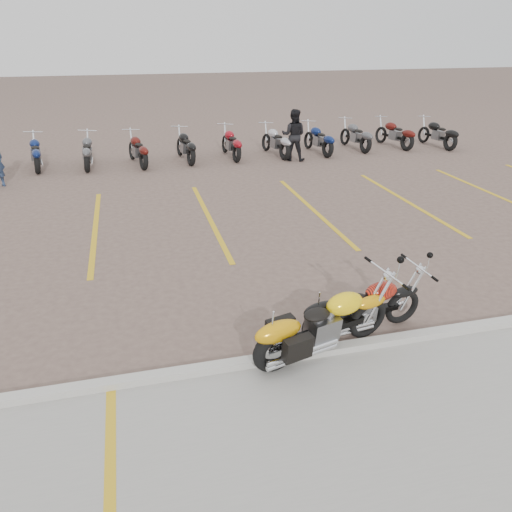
{
  "coord_description": "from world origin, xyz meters",
  "views": [
    {
      "loc": [
        -1.78,
        -7.47,
        4.21
      ],
      "look_at": [
        0.13,
        -0.06,
        0.75
      ],
      "focal_mm": 35.0,
      "sensor_mm": 36.0,
      "label": 1
    }
  ],
  "objects": [
    {
      "name": "ground",
      "position": [
        0.0,
        0.0,
        0.0
      ],
      "size": [
        100.0,
        100.0,
        0.0
      ],
      "primitive_type": "plane",
      "color": "#725C51",
      "rests_on": "ground"
    },
    {
      "name": "curb",
      "position": [
        0.0,
        -2.0,
        0.06
      ],
      "size": [
        60.0,
        0.18,
        0.12
      ],
      "primitive_type": "cube",
      "color": "#ADAAA3",
      "rests_on": "ground"
    },
    {
      "name": "parking_stripes",
      "position": [
        0.0,
        4.0,
        0.0
      ],
      "size": [
        38.0,
        5.5,
        0.01
      ],
      "primitive_type": null,
      "color": "gold",
      "rests_on": "ground"
    },
    {
      "name": "yellow_cruiser",
      "position": [
        0.55,
        -1.96,
        0.46
      ],
      "size": [
        2.22,
        0.73,
        0.93
      ],
      "rotation": [
        0.12,
        0.0,
        0.26
      ],
      "color": "black",
      "rests_on": "ground"
    },
    {
      "name": "flame_cruiser",
      "position": [
        1.33,
        -1.63,
        0.42
      ],
      "size": [
        2.03,
        0.44,
        0.84
      ],
      "rotation": [
        0.08,
        0.0,
        0.14
      ],
      "color": "black",
      "rests_on": "ground"
    },
    {
      "name": "person_b",
      "position": [
        3.9,
        9.25,
        0.89
      ],
      "size": [
        1.07,
        0.98,
        1.77
      ],
      "primitive_type": "imported",
      "rotation": [
        0.0,
        0.0,
        2.68
      ],
      "color": "black",
      "rests_on": "ground"
    },
    {
      "name": "bg_bike_row",
      "position": [
        0.16,
        10.18,
        0.55
      ],
      "size": [
        20.67,
        2.06,
        1.1
      ],
      "color": "black",
      "rests_on": "ground"
    }
  ]
}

